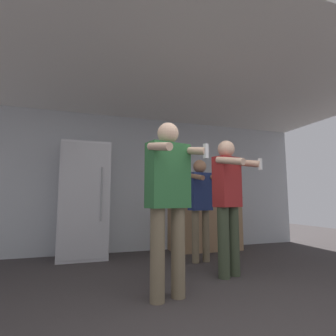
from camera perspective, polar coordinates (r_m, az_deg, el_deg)
The scene contains 11 objects.
wall_back at distance 5.10m, azimuth -6.16°, elevation -3.26°, with size 7.00×0.06×2.55m.
ceiling_slab at distance 3.85m, azimuth -0.52°, elevation 18.02°, with size 7.00×3.77×0.05m.
refrigerator at distance 4.63m, azimuth -17.70°, elevation -6.65°, with size 0.78×0.68×1.90m.
counter at distance 5.22m, azimuth 8.01°, elevation -11.84°, with size 1.37×0.58×1.00m.
bottle_dark_rum at distance 5.16m, azimuth 4.87°, elevation -4.96°, with size 0.09×0.09×0.31m.
bottle_brown_liquor at distance 5.51m, azimuth 12.35°, elevation -5.05°, with size 0.09×0.09×0.31m.
bottle_red_label at distance 5.26m, azimuth 7.34°, elevation -4.96°, with size 0.09×0.09×0.33m.
bottle_short_whiskey at distance 5.36m, azimuth 9.50°, elevation -5.13°, with size 0.07×0.07×0.29m.
person_woman_foreground at distance 2.63m, azimuth 0.09°, elevation -5.90°, with size 0.56×0.56×1.74m.
person_man_side at distance 3.47m, azimuth 12.97°, elevation -6.48°, with size 0.53×0.59×1.73m.
person_spectator_back at distance 4.19m, azimuth 7.09°, elevation -6.73°, with size 0.44×0.49×1.59m.
Camera 1 is at (-1.05, -1.70, 0.95)m, focal length 28.00 mm.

